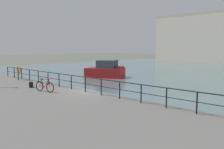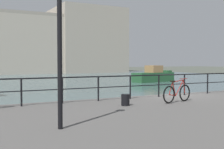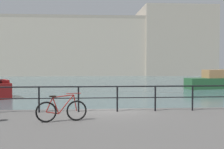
{
  "view_description": "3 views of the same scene",
  "coord_description": "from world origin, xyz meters",
  "px_view_note": "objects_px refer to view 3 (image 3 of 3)",
  "views": [
    {
      "loc": [
        13.02,
        -11.3,
        4.04
      ],
      "look_at": [
        -2.39,
        4.77,
        1.52
      ],
      "focal_mm": 38.18,
      "sensor_mm": 36.0,
      "label": 1
    },
    {
      "loc": [
        -9.88,
        -12.12,
        2.63
      ],
      "look_at": [
        -1.82,
        3.06,
        1.89
      ],
      "focal_mm": 47.05,
      "sensor_mm": 36.0,
      "label": 2
    },
    {
      "loc": [
        -0.79,
        -12.76,
        3.0
      ],
      "look_at": [
        0.52,
        4.85,
        2.27
      ],
      "focal_mm": 46.58,
      "sensor_mm": 36.0,
      "label": 3
    }
  ],
  "objects_px": {
    "harbor_building": "(117,47)",
    "moored_white_yacht": "(224,79)",
    "parked_bicycle": "(61,110)",
    "moored_small_launch": "(212,82)"
  },
  "relations": [
    {
      "from": "moored_white_yacht",
      "to": "parked_bicycle",
      "type": "xyz_separation_m",
      "value": [
        -18.96,
        -27.78,
        0.62
      ]
    },
    {
      "from": "harbor_building",
      "to": "parked_bicycle",
      "type": "bearing_deg",
      "value": -97.03
    },
    {
      "from": "parked_bicycle",
      "to": "moored_small_launch",
      "type": "bearing_deg",
      "value": 43.98
    },
    {
      "from": "harbor_building",
      "to": "moored_white_yacht",
      "type": "relative_size",
      "value": 8.61
    },
    {
      "from": "harbor_building",
      "to": "moored_white_yacht",
      "type": "xyz_separation_m",
      "value": [
        11.49,
        -32.8,
        -6.06
      ]
    },
    {
      "from": "moored_white_yacht",
      "to": "parked_bicycle",
      "type": "distance_m",
      "value": 33.64
    },
    {
      "from": "harbor_building",
      "to": "moored_small_launch",
      "type": "bearing_deg",
      "value": -79.15
    },
    {
      "from": "moored_small_launch",
      "to": "moored_white_yacht",
      "type": "height_order",
      "value": "moored_small_launch"
    },
    {
      "from": "harbor_building",
      "to": "moored_white_yacht",
      "type": "height_order",
      "value": "harbor_building"
    },
    {
      "from": "parked_bicycle",
      "to": "harbor_building",
      "type": "bearing_deg",
      "value": 70.92
    }
  ]
}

